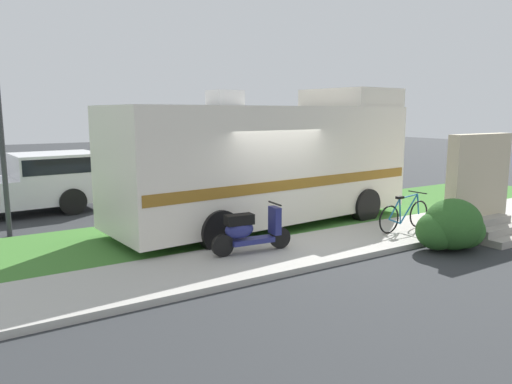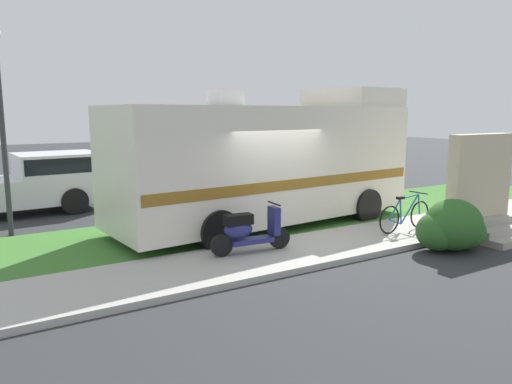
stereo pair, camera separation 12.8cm
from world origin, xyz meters
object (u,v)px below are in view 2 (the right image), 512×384
at_px(scooter, 248,230).
at_px(motorhome_rv, 269,161).
at_px(street_lamp_post, 1,114).
at_px(pickup_truck_near, 27,182).
at_px(bicycle, 405,215).
at_px(bottle_green, 443,214).

bearing_deg(scooter, motorhome_rv, 48.39).
xyz_separation_m(motorhome_rv, street_lamp_post, (-5.75, 2.37, 1.17)).
height_order(motorhome_rv, street_lamp_post, street_lamp_post).
bearing_deg(pickup_truck_near, bicycle, -46.20).
xyz_separation_m(bottle_green, street_lamp_post, (-9.76, 4.54, 2.60)).
bearing_deg(motorhome_rv, bicycle, -49.09).
relative_size(motorhome_rv, bicycle, 4.63).
height_order(motorhome_rv, scooter, motorhome_rv).
relative_size(bicycle, bottle_green, 5.93).
height_order(bicycle, bottle_green, bicycle).
bearing_deg(bicycle, bottle_green, 10.57).
bearing_deg(bottle_green, pickup_truck_near, 141.54).
bearing_deg(bicycle, street_lamp_post, 148.35).
bearing_deg(bicycle, scooter, 174.58).
relative_size(motorhome_rv, pickup_truck_near, 1.56).
height_order(scooter, bicycle, scooter).
xyz_separation_m(pickup_truck_near, street_lamp_post, (-0.69, -2.65, 1.93)).
xyz_separation_m(bicycle, pickup_truck_near, (-7.23, 7.54, 0.43)).
xyz_separation_m(motorhome_rv, bottle_green, (4.01, -2.17, -1.43)).
bearing_deg(pickup_truck_near, motorhome_rv, -44.85).
height_order(scooter, pickup_truck_near, pickup_truck_near).
height_order(pickup_truck_near, street_lamp_post, street_lamp_post).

